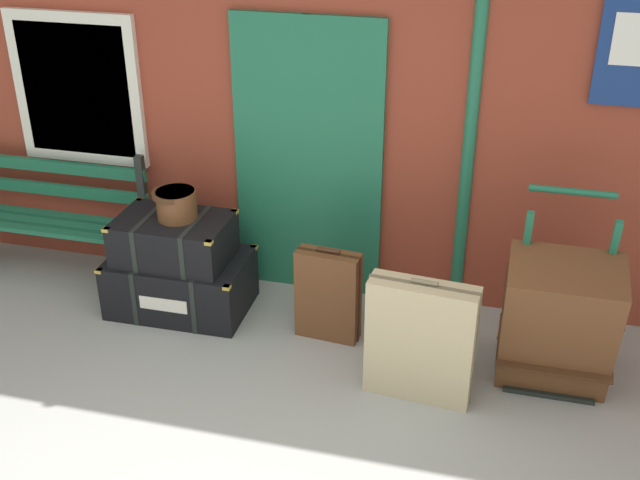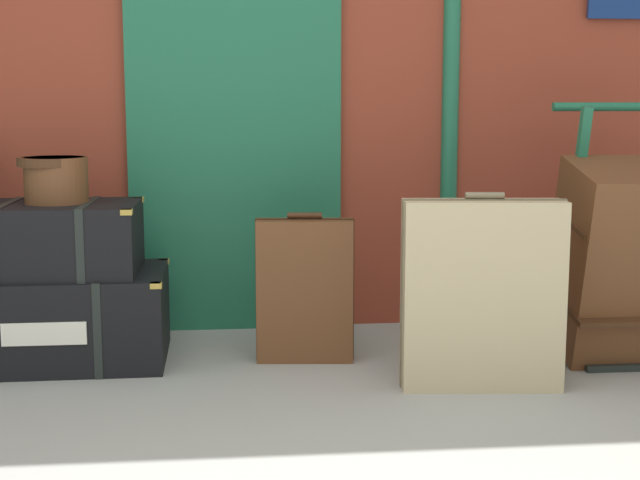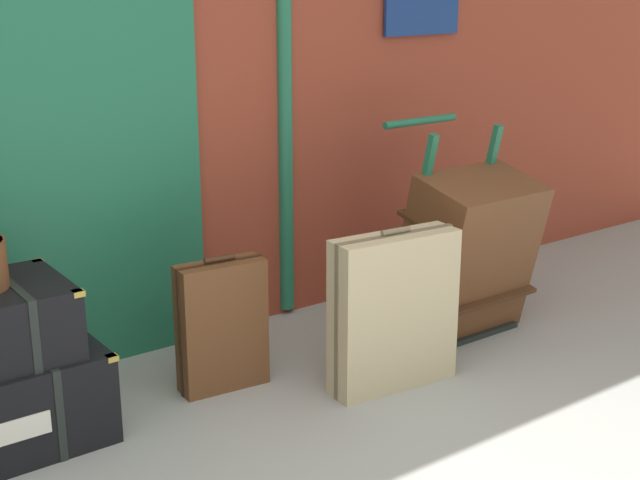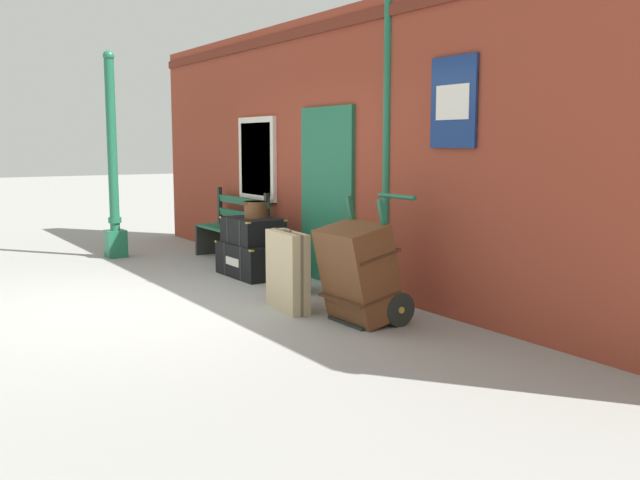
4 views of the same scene
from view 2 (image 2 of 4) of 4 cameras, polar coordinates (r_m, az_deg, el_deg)
The scene contains 8 objects.
brick_facade at distance 4.97m, azimuth -4.84°, elevation 13.20°, with size 10.40×0.35×3.20m.
steamer_trunk_base at distance 4.44m, azimuth -16.05°, elevation -4.60°, with size 1.02×0.66×0.43m.
steamer_trunk_middle at distance 4.35m, azimuth -16.48°, elevation 0.09°, with size 0.81×0.55×0.33m.
round_hatbox at distance 4.34m, azimuth -16.14°, elevation 3.79°, with size 0.31×0.30×0.21m.
porters_trolley at distance 4.63m, azimuth 18.13°, elevation -3.36°, with size 0.71×0.62×1.19m.
large_brown_trunk at distance 4.44m, azimuth 19.16°, elevation -1.22°, with size 0.70×0.62×0.95m.
suitcase_umber at distance 4.26m, azimuth -0.95°, elevation -3.14°, with size 0.46×0.20×0.70m.
suitcase_beige at distance 3.90m, azimuth 10.04°, elevation -3.37°, with size 0.68×0.26×0.84m.
Camera 2 is at (-0.09, -2.36, 1.20)m, focal length 51.46 mm.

